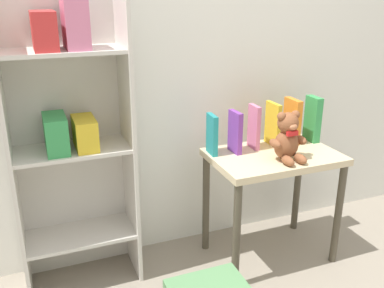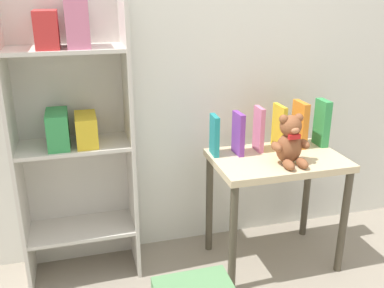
{
  "view_description": "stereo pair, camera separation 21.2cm",
  "coord_description": "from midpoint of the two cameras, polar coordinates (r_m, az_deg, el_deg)",
  "views": [
    {
      "loc": [
        -0.9,
        -0.79,
        1.45
      ],
      "look_at": [
        -0.17,
        1.07,
        0.72
      ],
      "focal_mm": 40.0,
      "sensor_mm": 36.0,
      "label": 1
    },
    {
      "loc": [
        -0.7,
        -0.86,
        1.45
      ],
      "look_at": [
        -0.17,
        1.07,
        0.72
      ],
      "focal_mm": 40.0,
      "sensor_mm": 36.0,
      "label": 2
    }
  ],
  "objects": [
    {
      "name": "wall_back",
      "position": [
        2.36,
        -1.57,
        15.14
      ],
      "size": [
        4.8,
        0.06,
        2.5
      ],
      "color": "silver",
      "rests_on": "ground_plane"
    },
    {
      "name": "bookshelf_side",
      "position": [
        2.15,
        -18.8,
        1.91
      ],
      "size": [
        0.56,
        0.29,
        1.45
      ],
      "color": "beige",
      "rests_on": "ground_plane"
    },
    {
      "name": "display_table",
      "position": [
        2.33,
        8.21,
        -3.6
      ],
      "size": [
        0.68,
        0.44,
        0.63
      ],
      "color": "beige",
      "rests_on": "ground_plane"
    },
    {
      "name": "teddy_bear",
      "position": [
        2.18,
        9.97,
        0.72
      ],
      "size": [
        0.19,
        0.18,
        0.25
      ],
      "color": "brown",
      "rests_on": "display_table"
    },
    {
      "name": "book_standing_teal",
      "position": [
        2.23,
        -0.03,
        1.22
      ],
      "size": [
        0.03,
        0.11,
        0.21
      ],
      "primitive_type": "cube",
      "rotation": [
        0.0,
        0.0,
        -0.05
      ],
      "color": "teal",
      "rests_on": "display_table"
    },
    {
      "name": "book_standing_purple",
      "position": [
        2.25,
        3.11,
        1.55
      ],
      "size": [
        0.03,
        0.11,
        0.22
      ],
      "primitive_type": "cube",
      "rotation": [
        0.0,
        0.0,
        0.04
      ],
      "color": "purple",
      "rests_on": "display_table"
    },
    {
      "name": "book_standing_pink",
      "position": [
        2.32,
        5.69,
        2.23
      ],
      "size": [
        0.03,
        0.1,
        0.24
      ],
      "primitive_type": "cube",
      "rotation": [
        0.0,
        0.0,
        -0.02
      ],
      "color": "#D17093",
      "rests_on": "display_table"
    },
    {
      "name": "book_standing_yellow",
      "position": [
        2.39,
        8.24,
        2.61
      ],
      "size": [
        0.02,
        0.13,
        0.24
      ],
      "primitive_type": "cube",
      "rotation": [
        0.0,
        0.0,
        0.01
      ],
      "color": "gold",
      "rests_on": "display_table"
    },
    {
      "name": "book_standing_orange",
      "position": [
        2.44,
        10.8,
        3.01
      ],
      "size": [
        0.04,
        0.14,
        0.25
      ],
      "primitive_type": "cube",
      "rotation": [
        0.0,
        0.0,
        -0.02
      ],
      "color": "orange",
      "rests_on": "display_table"
    },
    {
      "name": "book_standing_green",
      "position": [
        2.49,
        13.48,
        3.23
      ],
      "size": [
        0.04,
        0.11,
        0.26
      ],
      "primitive_type": "cube",
      "rotation": [
        0.0,
        0.0,
        -0.02
      ],
      "color": "#33934C",
      "rests_on": "display_table"
    }
  ]
}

